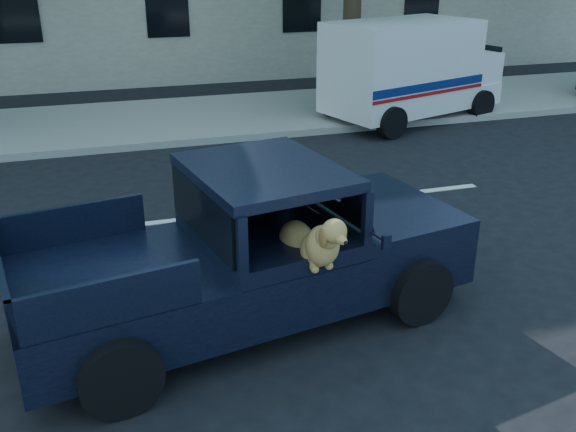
% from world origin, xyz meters
% --- Properties ---
extents(ground, '(120.00, 120.00, 0.00)m').
position_xyz_m(ground, '(0.00, 0.00, 0.00)').
color(ground, black).
rests_on(ground, ground).
extents(far_sidewalk, '(60.00, 4.00, 0.15)m').
position_xyz_m(far_sidewalk, '(0.00, 9.20, 0.07)').
color(far_sidewalk, gray).
rests_on(far_sidewalk, ground).
extents(lane_stripes, '(21.60, 0.14, 0.01)m').
position_xyz_m(lane_stripes, '(2.00, 3.40, 0.01)').
color(lane_stripes, silver).
rests_on(lane_stripes, ground).
extents(pickup_truck, '(5.08, 2.81, 1.73)m').
position_xyz_m(pickup_truck, '(-0.03, 0.42, 0.58)').
color(pickup_truck, black).
rests_on(pickup_truck, ground).
extents(mail_truck, '(4.55, 3.15, 2.28)m').
position_xyz_m(mail_truck, '(5.74, 7.82, 1.00)').
color(mail_truck, silver).
rests_on(mail_truck, ground).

